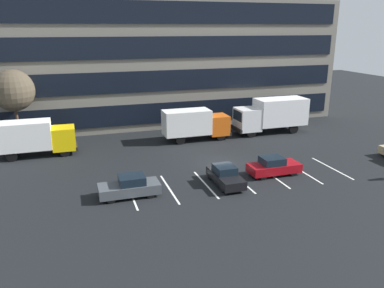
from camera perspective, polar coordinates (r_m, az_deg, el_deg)
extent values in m
plane|color=black|center=(33.40, 4.15, -2.79)|extent=(120.00, 120.00, 0.00)
cube|color=slate|center=(48.74, -3.76, 12.16)|extent=(40.87, 10.96, 14.40)
cube|color=black|center=(44.21, -1.85, 4.84)|extent=(39.23, 0.16, 2.30)
cube|color=black|center=(43.59, -1.89, 9.47)|extent=(39.23, 0.16, 2.30)
cube|color=black|center=(43.27, -1.94, 14.21)|extent=(39.23, 0.16, 2.30)
cube|color=black|center=(43.25, -1.99, 18.97)|extent=(39.23, 0.16, 2.30)
cube|color=silver|center=(27.60, -9.05, -7.33)|extent=(0.14, 5.40, 0.01)
cube|color=silver|center=(28.10, -3.37, -6.68)|extent=(0.14, 5.40, 0.01)
cube|color=silver|center=(28.86, 2.04, -6.00)|extent=(0.14, 5.40, 0.01)
cube|color=silver|center=(29.87, 7.12, -5.32)|extent=(0.14, 5.40, 0.01)
cube|color=silver|center=(31.10, 11.82, -4.64)|extent=(0.14, 5.40, 0.01)
cube|color=silver|center=(32.52, 16.13, -3.99)|extent=(0.14, 5.40, 0.01)
cube|color=silver|center=(34.11, 20.06, -3.38)|extent=(0.14, 5.40, 0.01)
cube|color=white|center=(41.98, 8.23, 3.67)|extent=(2.38, 2.59, 2.38)
cube|color=black|center=(41.39, 6.80, 4.21)|extent=(0.06, 2.18, 1.05)
cube|color=white|center=(43.73, 12.99, 4.74)|extent=(5.61, 2.70, 2.91)
cube|color=black|center=(41.71, 6.63, 2.19)|extent=(0.22, 2.59, 0.43)
cylinder|color=black|center=(41.31, 8.83, 1.72)|extent=(1.08, 0.32, 1.08)
cylinder|color=black|center=(43.24, 7.52, 2.47)|extent=(1.08, 0.32, 1.08)
cylinder|color=black|center=(43.80, 14.84, 2.23)|extent=(1.08, 0.32, 1.08)
cylinder|color=black|center=(45.62, 13.35, 2.92)|extent=(1.08, 0.32, 1.08)
cube|color=#D85914|center=(40.38, 3.82, 2.90)|extent=(2.03, 2.21, 2.03)
cube|color=black|center=(40.66, 5.14, 3.56)|extent=(0.06, 1.86, 0.89)
cube|color=white|center=(39.16, -0.81, 3.26)|extent=(4.79, 2.30, 2.49)
cube|color=black|center=(41.00, 5.17, 1.82)|extent=(0.18, 2.21, 0.37)
cylinder|color=black|center=(41.49, 3.31, 1.85)|extent=(0.92, 0.28, 0.92)
cylinder|color=black|center=(39.80, 4.30, 1.17)|extent=(0.92, 0.28, 0.92)
cylinder|color=black|center=(40.16, -2.50, 1.35)|extent=(0.92, 0.28, 0.92)
cylinder|color=black|center=(38.41, -1.75, 0.63)|extent=(0.92, 0.28, 0.92)
cube|color=yellow|center=(37.27, -18.54, 0.87)|extent=(2.05, 2.24, 2.05)
cube|color=black|center=(37.15, -17.05, 1.61)|extent=(0.06, 1.88, 0.90)
cube|color=white|center=(37.37, -23.88, 1.14)|extent=(4.84, 2.33, 2.52)
cube|color=black|center=(37.50, -16.78, -0.28)|extent=(0.19, 2.24, 0.37)
cylinder|color=black|center=(38.47, -18.40, -0.22)|extent=(0.93, 0.28, 0.93)
cylinder|color=black|center=(36.63, -18.38, -1.07)|extent=(0.93, 0.28, 0.93)
cylinder|color=black|center=(38.81, -24.90, -0.81)|extent=(0.93, 0.28, 0.93)
cylinder|color=black|center=(37.00, -25.21, -1.67)|extent=(0.93, 0.28, 0.93)
cube|color=black|center=(28.73, 5.00, -5.00)|extent=(1.67, 3.98, 0.65)
cube|color=black|center=(28.68, 4.88, -3.75)|extent=(1.47, 1.67, 0.56)
cylinder|color=black|center=(28.04, 7.37, -6.25)|extent=(0.20, 0.56, 0.56)
cylinder|color=black|center=(27.49, 4.62, -6.65)|extent=(0.20, 0.56, 0.56)
cylinder|color=black|center=(30.18, 5.32, -4.45)|extent=(0.20, 0.56, 0.56)
cylinder|color=black|center=(29.67, 2.75, -4.78)|extent=(0.20, 0.56, 0.56)
cube|color=#474C51|center=(27.05, -9.32, -6.55)|extent=(4.19, 1.75, 0.68)
cube|color=black|center=(26.83, -8.94, -5.26)|extent=(1.76, 1.54, 0.58)
cylinder|color=black|center=(26.33, -11.94, -8.05)|extent=(0.58, 0.21, 0.58)
cylinder|color=black|center=(27.72, -12.30, -6.77)|extent=(0.58, 0.21, 0.58)
cylinder|color=black|center=(26.68, -6.17, -7.42)|extent=(0.58, 0.21, 0.58)
cylinder|color=black|center=(28.04, -6.82, -6.19)|extent=(0.58, 0.21, 0.58)
cube|color=maroon|center=(31.19, 12.09, -3.48)|extent=(4.14, 1.73, 0.67)
cube|color=black|center=(30.88, 11.83, -2.44)|extent=(1.74, 1.53, 0.58)
cylinder|color=black|center=(32.53, 13.44, -3.23)|extent=(0.58, 0.21, 0.58)
cylinder|color=black|center=(31.35, 14.85, -4.12)|extent=(0.58, 0.21, 0.58)
cylinder|color=black|center=(31.29, 9.27, -3.80)|extent=(0.58, 0.21, 0.58)
cylinder|color=black|center=(30.06, 10.56, -4.75)|extent=(0.58, 0.21, 0.58)
cylinder|color=#473323|center=(41.43, -24.46, 2.44)|extent=(0.28, 0.28, 3.91)
sphere|color=#4C4233|center=(40.78, -25.06, 7.23)|extent=(3.98, 3.98, 3.98)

